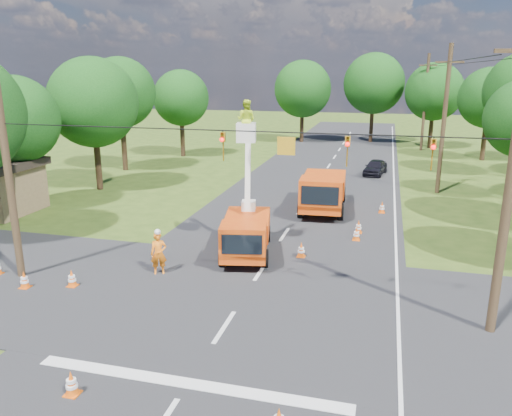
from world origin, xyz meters
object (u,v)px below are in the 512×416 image
(bucket_truck, at_px, (246,222))
(tree_far_c, at_px, (434,92))
(traffic_cone_3, at_px, (356,234))
(tree_left_d, at_px, (93,103))
(tree_left_f, at_px, (181,98))
(second_truck, at_px, (323,191))
(traffic_cone_5, at_px, (24,280))
(tree_far_a, at_px, (303,89))
(pole_right_near, at_px, (511,179))
(tree_far_b, at_px, (374,84))
(tree_right_e, at_px, (489,98))
(tree_left_c, at_px, (15,120))
(traffic_cone_7, at_px, (382,207))
(traffic_cone_0, at_px, (71,383))
(pole_left, at_px, (8,170))
(ground_worker, at_px, (159,254))
(traffic_cone_2, at_px, (301,250))
(tree_left_e, at_px, (120,93))
(distant_car, at_px, (375,167))
(pole_right_mid, at_px, (444,119))
(pole_right_far, at_px, (425,102))
(traffic_cone_4, at_px, (72,278))
(traffic_cone_8, at_px, (359,227))

(bucket_truck, xyz_separation_m, tree_far_c, (10.67, 37.14, 4.52))
(traffic_cone_3, height_order, tree_left_d, tree_left_d)
(tree_left_f, bearing_deg, second_truck, -46.13)
(traffic_cone_5, height_order, tree_far_a, tree_far_a)
(pole_right_near, xyz_separation_m, tree_far_b, (-5.50, 45.00, 1.70))
(tree_right_e, bearing_deg, tree_left_d, -145.22)
(tree_left_c, distance_m, tree_far_b, 40.96)
(traffic_cone_3, bearing_deg, traffic_cone_7, 78.03)
(tree_far_a, xyz_separation_m, tree_far_b, (8.00, 2.00, 0.62))
(tree_left_f, xyz_separation_m, tree_far_c, (24.30, 12.00, 0.38))
(traffic_cone_7, bearing_deg, traffic_cone_0, -110.81)
(pole_left, bearing_deg, bucket_truck, 30.26)
(second_truck, distance_m, tree_left_c, 18.78)
(ground_worker, xyz_separation_m, pole_right_near, (12.55, -1.66, 4.19))
(ground_worker, height_order, tree_left_f, tree_left_f)
(traffic_cone_2, height_order, tree_left_e, tree_left_e)
(pole_left, bearing_deg, tree_far_b, 74.48)
(distant_car, height_order, tree_far_a, tree_far_a)
(pole_right_mid, bearing_deg, tree_far_a, 120.41)
(traffic_cone_5, bearing_deg, distant_car, 64.28)
(traffic_cone_7, distance_m, tree_left_d, 20.70)
(traffic_cone_7, height_order, pole_left, pole_left)
(pole_right_far, bearing_deg, tree_left_e, -144.57)
(traffic_cone_7, height_order, tree_left_d, tree_left_d)
(traffic_cone_4, bearing_deg, traffic_cone_2, 33.71)
(ground_worker, distance_m, traffic_cone_2, 6.45)
(traffic_cone_8, xyz_separation_m, pole_right_mid, (4.80, 10.69, 4.75))
(tree_left_c, bearing_deg, tree_left_f, 85.37)
(bucket_truck, distance_m, traffic_cone_2, 2.82)
(traffic_cone_0, distance_m, tree_far_b, 52.11)
(traffic_cone_5, relative_size, pole_left, 0.08)
(traffic_cone_7, relative_size, tree_far_a, 0.07)
(tree_far_c, bearing_deg, pole_right_near, -91.36)
(tree_left_f, relative_size, tree_far_c, 0.92)
(traffic_cone_7, distance_m, tree_far_c, 29.37)
(pole_left, bearing_deg, ground_worker, 16.98)
(traffic_cone_8, relative_size, tree_far_a, 0.07)
(tree_right_e, bearing_deg, traffic_cone_5, -121.85)
(tree_left_e, height_order, tree_far_a, tree_far_a)
(tree_left_e, bearing_deg, tree_left_f, 75.96)
(traffic_cone_4, relative_size, traffic_cone_5, 1.00)
(traffic_cone_0, height_order, tree_left_c, tree_left_c)
(pole_right_far, height_order, tree_left_c, pole_right_far)
(traffic_cone_3, xyz_separation_m, tree_far_c, (5.83, 33.89, 5.70))
(tree_left_c, distance_m, tree_far_c, 42.02)
(traffic_cone_0, bearing_deg, distant_car, 77.77)
(traffic_cone_4, xyz_separation_m, pole_right_far, (15.34, 40.38, 4.75))
(tree_right_e, bearing_deg, second_truck, -119.86)
(traffic_cone_7, height_order, pole_right_near, pole_right_near)
(pole_right_far, distance_m, tree_far_a, 13.87)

